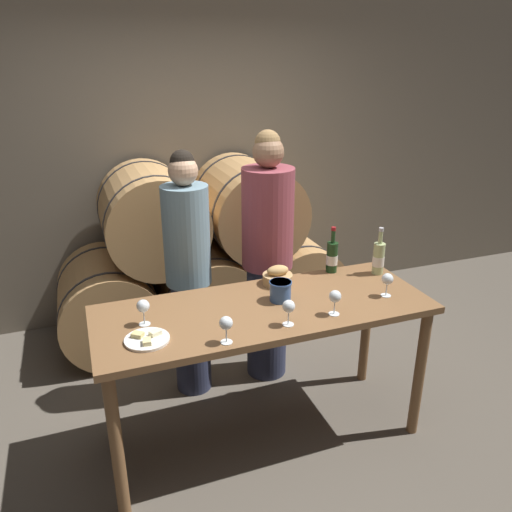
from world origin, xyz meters
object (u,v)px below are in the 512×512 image
wine_bottle_red (332,257)px  bread_basket (278,277)px  wine_glass_right (335,297)px  cheese_plate (147,339)px  wine_glass_far_left (143,307)px  wine_glass_center (289,307)px  wine_glass_far_right (387,280)px  person_left (189,275)px  blue_crock (280,290)px  wine_bottle_white (379,258)px  wine_glass_left (226,324)px  person_right (267,259)px  tasting_table (265,324)px

wine_bottle_red → bread_basket: 0.41m
wine_glass_right → cheese_plate: bearing=175.6°
bread_basket → wine_glass_far_left: bearing=-165.0°
cheese_plate → wine_glass_center: wine_glass_center is taller
wine_glass_far_right → bread_basket: bearing=144.7°
person_left → wine_glass_far_left: (-0.37, -0.60, 0.13)m
wine_glass_center → wine_glass_right: (0.28, 0.02, 0.00)m
blue_crock → wine_glass_center: 0.29m
wine_bottle_white → wine_glass_far_right: wine_bottle_white is taller
person_left → wine_bottle_white: person_left is taller
wine_glass_left → wine_glass_far_left: bearing=137.6°
blue_crock → bread_basket: size_ratio=0.71×
person_right → wine_bottle_red: 0.46m
person_right → wine_glass_center: 0.90m
person_right → person_left: bearing=-180.0°
wine_glass_center → wine_glass_far_right: size_ratio=1.00×
wine_glass_far_left → bread_basket: bearing=15.0°
wine_bottle_red → wine_glass_right: size_ratio=2.14×
tasting_table → person_right: bearing=67.3°
bread_basket → wine_glass_far_left: wine_glass_far_left is taller
blue_crock → wine_glass_center: bearing=-104.6°
wine_glass_center → wine_glass_right: 0.28m
wine_glass_right → tasting_table: bearing=146.0°
wine_bottle_white → wine_glass_left: bearing=-158.0°
cheese_plate → tasting_table: bearing=11.6°
person_left → person_right: (0.55, 0.00, 0.04)m
person_right → wine_bottle_white: size_ratio=5.73×
wine_glass_far_left → wine_glass_right: 1.01m
bread_basket → wine_glass_far_left: (-0.84, -0.22, 0.06)m
wine_bottle_red → cheese_plate: wine_bottle_red is taller
tasting_table → bread_basket: 0.35m
wine_glass_center → wine_glass_far_left: bearing=159.4°
blue_crock → wine_glass_left: size_ratio=0.91×
person_left → bread_basket: person_left is taller
person_right → wine_glass_right: (0.05, -0.84, 0.09)m
wine_glass_far_left → wine_glass_center: size_ratio=1.00×
cheese_plate → wine_bottle_red: bearing=19.6°
wine_glass_far_left → person_left: bearing=58.3°
person_left → cheese_plate: size_ratio=7.57×
cheese_plate → bread_basket: bearing=24.6°
wine_bottle_white → bread_basket: (-0.66, 0.07, -0.06)m
person_right → bread_basket: 0.39m
person_right → wine_glass_far_right: 0.88m
wine_glass_left → cheese_plate: bearing=157.4°
wine_bottle_white → bread_basket: size_ratio=1.69×
wine_glass_far_left → wine_glass_right: (0.98, -0.24, 0.00)m
wine_bottle_red → wine_glass_far_right: size_ratio=2.14×
person_left → cheese_plate: person_left is taller
person_left → wine_glass_right: bearing=-54.4°
person_right → wine_bottle_red: (0.32, -0.32, 0.09)m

